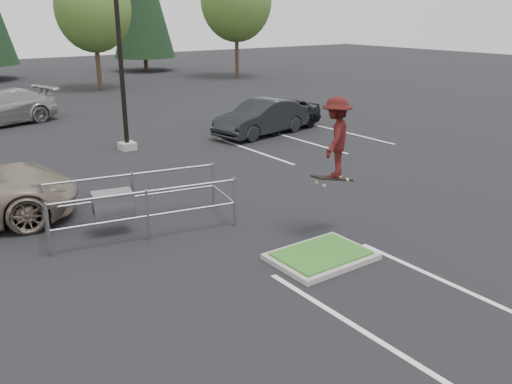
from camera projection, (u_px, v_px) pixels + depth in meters
ground at (321, 259)px, 12.09m from camera, size 120.00×120.00×0.00m
grass_median at (321, 256)px, 12.06m from camera, size 2.20×1.60×0.16m
stall_lines at (149, 199)px, 15.98m from camera, size 22.62×17.60×0.01m
light_pole at (118, 31)px, 20.16m from camera, size 0.70×0.60×10.12m
decid_c at (93, 11)px, 36.71m from camera, size 5.12×5.12×8.38m
decid_d at (236, 2)px, 43.52m from camera, size 5.76×5.76×9.43m
cart_corral at (119, 201)px, 13.33m from camera, size 4.75×2.46×1.28m
skateboarder at (334, 138)px, 12.75m from camera, size 1.42×1.29×2.14m
car_r_charc at (262, 118)px, 24.01m from camera, size 4.92×2.48×1.55m
car_r_black at (283, 114)px, 25.14m from camera, size 4.42×2.37×1.43m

